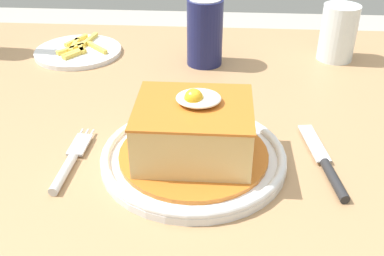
# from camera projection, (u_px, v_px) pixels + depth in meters

# --- Properties ---
(dining_table) EXTENTS (1.32, 0.98, 0.75)m
(dining_table) POSITION_uv_depth(u_px,v_px,m) (195.00, 203.00, 0.68)
(dining_table) COLOR #A87F56
(dining_table) RESTS_ON ground_plane
(main_plate) EXTENTS (0.24, 0.24, 0.02)m
(main_plate) POSITION_uv_depth(u_px,v_px,m) (191.00, 156.00, 0.60)
(main_plate) COLOR white
(main_plate) RESTS_ON dining_table
(sandwich_meal) EXTENTS (0.19, 0.19, 0.10)m
(sandwich_meal) POSITION_uv_depth(u_px,v_px,m) (191.00, 132.00, 0.58)
(sandwich_meal) COLOR #C66B23
(sandwich_meal) RESTS_ON main_plate
(fork) EXTENTS (0.02, 0.14, 0.01)m
(fork) POSITION_uv_depth(u_px,v_px,m) (69.00, 163.00, 0.59)
(fork) COLOR silver
(fork) RESTS_ON dining_table
(knife) EXTENTS (0.04, 0.17, 0.01)m
(knife) POSITION_uv_depth(u_px,v_px,m) (328.00, 168.00, 0.58)
(knife) COLOR #262628
(knife) RESTS_ON dining_table
(soda_can) EXTENTS (0.07, 0.07, 0.12)m
(soda_can) POSITION_uv_depth(u_px,v_px,m) (207.00, 32.00, 0.84)
(soda_can) COLOR #191E51
(soda_can) RESTS_ON dining_table
(drinking_glass) EXTENTS (0.07, 0.07, 0.10)m
(drinking_glass) POSITION_uv_depth(u_px,v_px,m) (337.00, 36.00, 0.87)
(drinking_glass) COLOR #3F2314
(drinking_glass) RESTS_ON dining_table
(side_plate_fries) EXTENTS (0.17, 0.17, 0.02)m
(side_plate_fries) POSITION_uv_depth(u_px,v_px,m) (78.00, 51.00, 0.91)
(side_plate_fries) COLOR white
(side_plate_fries) RESTS_ON dining_table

